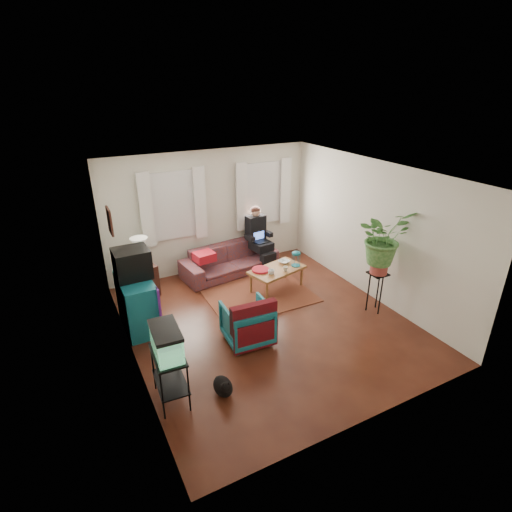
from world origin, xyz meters
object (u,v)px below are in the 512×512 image
coffee_table (277,279)px  plant_stand (376,292)px  side_table (144,281)px  sofa (230,256)px  dresser (137,303)px  aquarium_stand (170,377)px  armchair (247,321)px

coffee_table → plant_stand: (1.16, -1.52, 0.15)m
plant_stand → side_table: bearing=144.9°
sofa → dresser: bearing=-159.0°
aquarium_stand → side_table: bearing=86.8°
plant_stand → sofa: bearing=122.8°
aquarium_stand → plant_stand: size_ratio=0.96×
side_table → dresser: dresser is taller
side_table → coffee_table: 2.59m
dresser → coffee_table: dresser is taller
plant_stand → coffee_table: bearing=127.4°
dresser → side_table: bearing=71.0°
side_table → dresser: size_ratio=0.63×
dresser → coffee_table: bearing=0.3°
sofa → side_table: (-1.87, -0.13, -0.09)m
side_table → armchair: bearing=-63.6°
aquarium_stand → plant_stand: 3.94m
coffee_table → armchair: bearing=-149.7°
coffee_table → plant_stand: 1.92m
aquarium_stand → armchair: (1.46, 0.72, -0.00)m
side_table → aquarium_stand: aquarium_stand is taller
armchair → plant_stand: bearing=177.4°
dresser → coffee_table: 2.75m
armchair → plant_stand: plant_stand is taller
armchair → dresser: bearing=-36.1°
sofa → plant_stand: sofa is taller
dresser → armchair: size_ratio=1.38×
armchair → sofa: bearing=-104.2°
dresser → aquarium_stand: dresser is taller
side_table → dresser: (-0.34, -1.04, 0.14)m
armchair → coffee_table: 1.81m
sofa → coffee_table: bearing=-71.4°
dresser → aquarium_stand: size_ratio=1.37×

